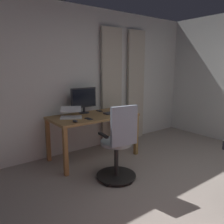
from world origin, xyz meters
TOP-DOWN VIEW (x-y plane):
  - back_room_partition at (0.00, -2.75)m, footprint 4.91×0.10m
  - curtain_left_panel at (-1.06, -2.64)m, footprint 0.43×0.06m
  - curtain_right_panel at (-0.42, -2.64)m, footprint 0.47×0.06m
  - desk at (0.27, -2.23)m, footprint 1.44×0.74m
  - office_chair at (0.43, -1.33)m, footprint 0.56×0.56m
  - computer_monitor at (0.30, -2.48)m, footprint 0.48×0.18m
  - computer_keyboard at (-0.11, -2.14)m, footprint 0.39×0.13m
  - laptop at (0.65, -2.29)m, footprint 0.44×0.44m
  - computer_mouse at (0.75, -1.96)m, footprint 0.06×0.10m
  - cell_phone_by_monitor at (0.49, -2.02)m, footprint 0.07×0.15m
  - cell_phone_face_up at (-0.00, -2.46)m, footprint 0.08×0.15m

SIDE VIEW (x-z plane):
  - office_chair at x=0.43m, z-range -0.04..1.03m
  - desk at x=0.27m, z-range 0.28..1.04m
  - cell_phone_by_monitor at x=0.49m, z-range 0.75..0.76m
  - cell_phone_face_up at x=0.00m, z-range 0.75..0.76m
  - computer_keyboard at x=-0.11m, z-range 0.75..0.78m
  - computer_mouse at x=0.75m, z-range 0.75..0.79m
  - laptop at x=0.65m, z-range 0.73..0.88m
  - computer_monitor at x=0.30m, z-range 0.78..1.23m
  - curtain_left_panel at x=-1.06m, z-range 0.00..2.28m
  - curtain_right_panel at x=-0.42m, z-range 0.00..2.28m
  - back_room_partition at x=0.00m, z-range 0.00..2.60m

